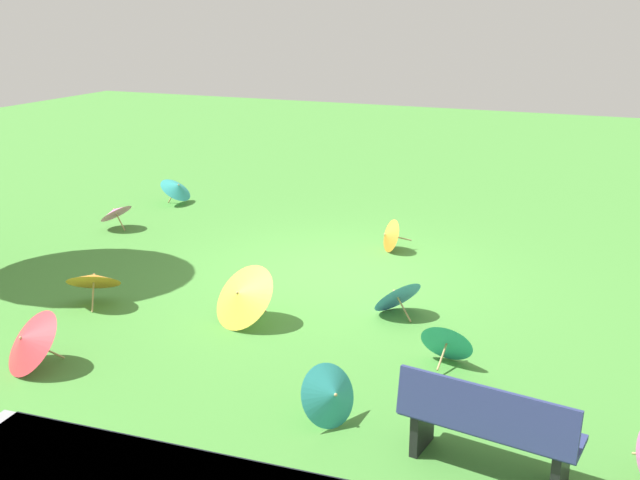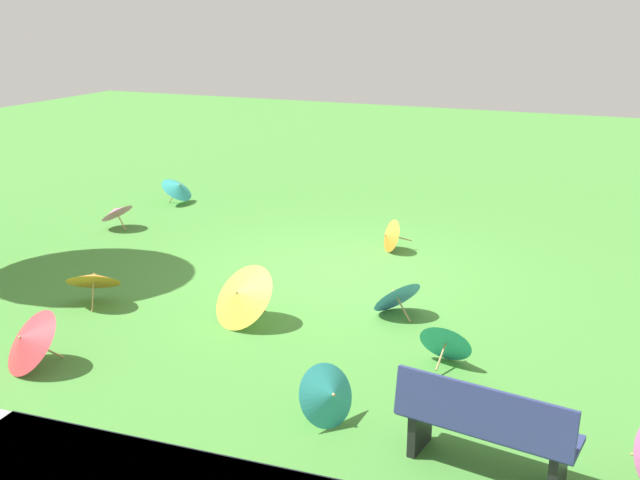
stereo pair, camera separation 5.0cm
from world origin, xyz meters
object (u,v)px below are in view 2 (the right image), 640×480
Objects in this scene: parasol_orange_0 at (94,278)px; parasol_pink_1 at (116,211)px; parasol_teal_1 at (178,187)px; parasol_yellow_1 at (240,295)px; park_bench at (485,427)px; parasol_red_1 at (26,340)px; parasol_teal_0 at (330,395)px; parasol_teal_2 at (447,339)px; parasol_orange_1 at (388,235)px; parasol_blue_0 at (395,294)px.

parasol_pink_1 is (2.08, -3.19, -0.06)m from parasol_orange_0.
parasol_teal_1 is 0.61× the size of parasol_yellow_1.
parasol_yellow_1 is (3.58, -2.06, -0.06)m from park_bench.
parasol_red_1 is (5.20, 0.03, -0.10)m from park_bench.
parasol_teal_0 is 9.23m from parasol_teal_1.
parasol_yellow_1 reaches higher than parasol_teal_0.
parasol_teal_2 is at bearing 144.12° from parasol_teal_1.
park_bench is 9.31m from parasol_pink_1.
parasol_orange_1 is (2.74, -5.70, -0.18)m from park_bench.
parasol_red_1 is (-0.55, 1.86, -0.03)m from parasol_orange_0.
parasol_red_1 is at bearing 0.30° from park_bench.
parasol_red_1 is 1.60× the size of parasol_teal_2.
parasol_orange_1 is 0.61× the size of parasol_red_1.
park_bench is 3.62m from parasol_blue_0.
parasol_orange_0 is at bearing 5.91° from parasol_yellow_1.
parasol_teal_1 reaches higher than parasol_pink_1.
park_bench is 2.16× the size of parasol_teal_0.
park_bench is 1.44× the size of parasol_yellow_1.
parasol_teal_1 is 7.14m from parasol_blue_0.
parasol_yellow_1 reaches higher than parasol_pink_1.
parasol_teal_2 is 0.90× the size of parasol_pink_1.
parasol_orange_0 is 1.34× the size of parasol_pink_1.
parasol_red_1 is at bearing 117.52° from parasol_pink_1.
parasol_pink_1 is (6.27, -4.80, 0.02)m from parasol_teal_0.
parasol_red_1 reaches higher than parasol_teal_2.
parasol_teal_0 is 0.80× the size of parasol_orange_0.
parasol_yellow_1 is (1.77, 1.07, 0.11)m from parasol_blue_0.
parasol_red_1 is (3.64, 0.25, 0.04)m from parasol_teal_0.
parasol_blue_0 is 1.23× the size of parasol_pink_1.
parasol_teal_0 reaches higher than parasol_orange_1.
parasol_orange_1 is 3.74m from parasol_yellow_1.
parasol_teal_1 is 0.99× the size of parasol_pink_1.
parasol_orange_1 is 0.72× the size of parasol_blue_0.
parasol_blue_0 is (1.80, -3.14, -0.17)m from park_bench.
parasol_teal_0 is at bearing 102.06° from parasol_orange_1.
park_bench reaches higher than parasol_yellow_1.
parasol_yellow_1 reaches higher than parasol_orange_0.
park_bench is 2.31× the size of parasol_pink_1.
park_bench is 10.50m from parasol_teal_1.
parasol_orange_0 reaches higher than parasol_blue_0.
parasol_teal_0 is 0.74× the size of parasol_red_1.
parasol_orange_1 is at bearing -64.36° from park_bench.
parasol_teal_1 is at bearing -68.65° from parasol_orange_0.
park_bench is 1.59m from parasol_teal_0.
park_bench is 1.72× the size of parasol_orange_0.
parasol_yellow_1 reaches higher than parasol_teal_2.
parasol_yellow_1 is (2.76, -0.07, 0.10)m from parasol_teal_2.
parasol_teal_2 is at bearing 178.61° from parasol_yellow_1.
parasol_orange_1 is at bearing -103.03° from parasol_yellow_1.
parasol_teal_2 is at bearing -178.16° from parasol_orange_0.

